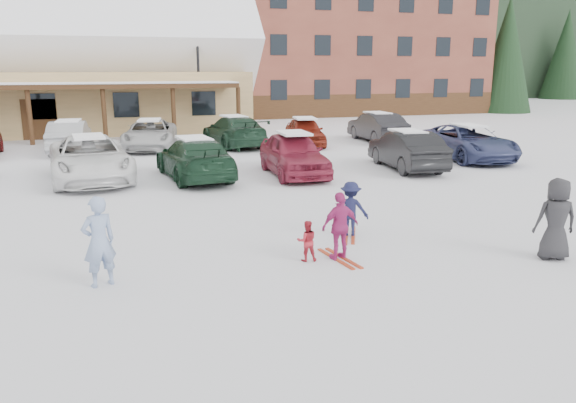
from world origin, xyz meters
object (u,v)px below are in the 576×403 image
object	(u,v)px
adult_skier	(99,242)
child_navy	(350,209)
bystander_dark	(556,219)
parked_car_12	(305,132)
parked_car_9	(70,137)
parked_car_13	(377,127)
parked_car_11	(234,131)
alpine_hotel	(314,11)
child_magenta	(340,226)
lamp_post	(199,79)
parked_car_6	(468,142)
parked_car_4	(294,154)
parked_car_5	(407,150)
parked_car_2	(90,158)
day_lodge	(8,66)
parked_car_3	(195,158)
toddler_red	(307,241)
parked_car_10	(150,134)

from	to	relation	value
adult_skier	child_navy	world-z (taller)	adult_skier
bystander_dark	parked_car_12	distance (m)	17.98
parked_car_9	parked_car_13	size ratio (longest dim) A/B	0.97
parked_car_11	parked_car_13	bearing A→B (deg)	170.44
alpine_hotel	child_magenta	bearing A→B (deg)	-109.11
lamp_post	parked_car_6	world-z (taller)	lamp_post
parked_car_4	parked_car_5	world-z (taller)	parked_car_4
parked_car_4	parked_car_9	size ratio (longest dim) A/B	1.03
child_magenta	parked_car_2	world-z (taller)	parked_car_2
day_lodge	parked_car_11	bearing A→B (deg)	-42.97
lamp_post	parked_car_2	distance (m)	15.04
day_lodge	parked_car_5	size ratio (longest dim) A/B	6.44
parked_car_3	parked_car_6	world-z (taller)	parked_car_6
alpine_hotel	toddler_red	bearing A→B (deg)	-110.07
lamp_post	parked_car_3	xyz separation A→B (m)	(-2.41, -14.37, -2.45)
child_navy	parked_car_11	size ratio (longest dim) A/B	0.25
toddler_red	bystander_dark	xyz separation A→B (m)	(4.89, -1.41, 0.43)
parked_car_4	parked_car_6	xyz separation A→B (m)	(8.28, 1.25, -0.05)
adult_skier	parked_car_3	xyz separation A→B (m)	(3.10, 9.59, -0.11)
parked_car_4	bystander_dark	bearing A→B (deg)	-75.57
toddler_red	lamp_post	bearing A→B (deg)	-84.42
day_lodge	child_magenta	size ratio (longest dim) A/B	20.53
child_magenta	bystander_dark	distance (m)	4.41
parked_car_9	parked_car_13	xyz separation A→B (m)	(15.43, -0.65, 0.03)
parked_car_4	lamp_post	bearing A→B (deg)	96.76
alpine_hotel	child_navy	xyz separation A→B (m)	(-12.38, -36.78, -7.98)
parked_car_13	day_lodge	bearing A→B (deg)	-28.63
parked_car_3	parked_car_9	world-z (taller)	parked_car_9
parked_car_11	parked_car_6	bearing A→B (deg)	134.42
parked_car_4	parked_car_12	world-z (taller)	parked_car_4
alpine_hotel	bystander_dark	world-z (taller)	alpine_hotel
parked_car_5	toddler_red	bearing A→B (deg)	56.51
toddler_red	bystander_dark	distance (m)	5.11
child_navy	parked_car_13	bearing A→B (deg)	-93.49
child_navy	bystander_dark	xyz separation A→B (m)	(3.35, -2.75, 0.20)
lamp_post	parked_car_2	bearing A→B (deg)	-113.54
adult_skier	parked_car_12	size ratio (longest dim) A/B	0.41
lamp_post	toddler_red	size ratio (longest dim) A/B	6.53
lamp_post	parked_car_13	world-z (taller)	lamp_post
day_lodge	parked_car_10	distance (m)	13.24
child_navy	parked_car_5	bearing A→B (deg)	-102.12
parked_car_4	parked_car_11	xyz separation A→B (m)	(-0.45, 8.28, -0.03)
adult_skier	parked_car_5	world-z (taller)	adult_skier
lamp_post	toddler_red	xyz separation A→B (m)	(-1.51, -23.81, -2.75)
toddler_red	parked_car_9	world-z (taller)	parked_car_9
parked_car_3	parked_car_12	xyz separation A→B (m)	(6.59, 7.11, -0.03)
day_lodge	lamp_post	world-z (taller)	day_lodge
parked_car_3	parked_car_9	bearing A→B (deg)	-66.45
child_navy	bystander_dark	world-z (taller)	bystander_dark
parked_car_5	parked_car_12	size ratio (longest dim) A/B	1.11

